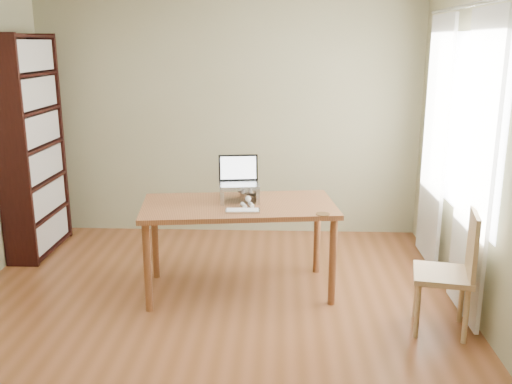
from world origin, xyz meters
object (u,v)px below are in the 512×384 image
Objects in this scene: bookshelf at (32,147)px; desk at (239,214)px; laptop at (240,177)px; keyboard at (243,211)px; cat at (243,193)px; chair at (453,268)px.

desk is at bearing -22.93° from bookshelf.
laptop reaches higher than desk.
laptop is 0.40m from keyboard.
laptop is (0.00, 0.14, 0.28)m from desk.
cat is at bearing 89.24° from keyboard.
bookshelf is 2.17m from laptop.
keyboard is (0.05, -0.22, 0.10)m from desk.
laptop is 1.29× the size of keyboard.
desk is (2.04, -0.86, -0.39)m from bookshelf.
bookshelf is 2.25m from desk.
laptop reaches higher than chair.
chair is at bearing -43.38° from cat.
bookshelf is at bearing 142.31° from cat.
cat is (0.03, 0.11, 0.15)m from desk.
bookshelf is 2.35× the size of chair.
laptop reaches higher than keyboard.
bookshelf is at bearing 153.24° from laptop.
keyboard is at bearing -105.03° from cat.
cat reaches higher than chair.
bookshelf is 4.33× the size of cat.
bookshelf is 2.22m from cat.
chair is at bearing -28.96° from desk.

